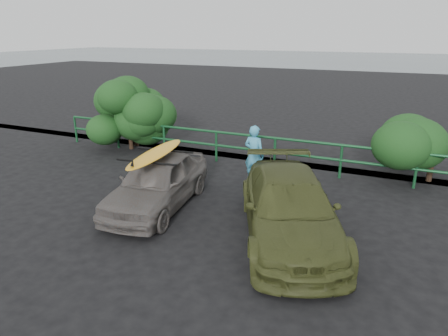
% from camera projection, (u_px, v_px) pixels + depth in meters
% --- Properties ---
extents(ground, '(80.00, 80.00, 0.00)m').
position_uv_depth(ground, '(161.00, 232.00, 8.60)').
color(ground, black).
extents(ocean, '(200.00, 200.00, 0.00)m').
position_uv_depth(ocean, '(374.00, 60.00, 60.52)').
color(ocean, '#526064').
rests_on(ocean, ground).
extents(guardrail, '(14.00, 0.08, 1.04)m').
position_uv_depth(guardrail, '(245.00, 150.00, 12.76)').
color(guardrail, '#154A26').
rests_on(guardrail, ground).
extents(shrub_left, '(3.20, 2.40, 2.54)m').
position_uv_depth(shrub_left, '(127.00, 112.00, 14.69)').
color(shrub_left, '#1C491A').
rests_on(shrub_left, ground).
extents(shrub_right, '(3.20, 2.40, 2.01)m').
position_uv_depth(shrub_right, '(419.00, 149.00, 11.12)').
color(shrub_right, '#1C491A').
rests_on(shrub_right, ground).
extents(sedan, '(1.93, 3.90, 1.28)m').
position_uv_depth(sedan, '(158.00, 182.00, 9.68)').
color(sedan, '#5F5854').
rests_on(sedan, ground).
extents(olive_vehicle, '(3.48, 4.89, 1.32)m').
position_uv_depth(olive_vehicle, '(289.00, 208.00, 8.23)').
color(olive_vehicle, '#40471F').
rests_on(olive_vehicle, ground).
extents(man, '(0.67, 0.50, 1.66)m').
position_uv_depth(man, '(254.00, 154.00, 11.20)').
color(man, '#44A4CC').
rests_on(man, ground).
extents(roof_rack, '(1.60, 1.21, 0.05)m').
position_uv_depth(roof_rack, '(156.00, 156.00, 9.46)').
color(roof_rack, black).
rests_on(roof_rack, sedan).
extents(surfboard, '(0.85, 2.69, 0.08)m').
position_uv_depth(surfboard, '(156.00, 153.00, 9.44)').
color(surfboard, '#F2A519').
rests_on(surfboard, roof_rack).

